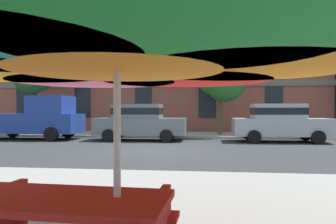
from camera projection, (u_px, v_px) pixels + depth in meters
name	position (u px, v px, depth m)	size (l,w,h in m)	color
ground_plane	(153.00, 150.00, 11.65)	(120.00, 120.00, 0.00)	#2D3033
sidewalk_far	(172.00, 135.00, 18.41)	(56.00, 3.60, 0.12)	#B2ADA3
apartment_building	(181.00, 52.00, 26.51)	(41.90, 12.08, 12.80)	#934C3D
pickup_blue	(35.00, 119.00, 16.07)	(5.10, 2.12, 2.20)	navy
sedan_gray	(140.00, 121.00, 15.46)	(4.40, 1.98, 1.78)	slate
sedan_silver	(280.00, 122.00, 14.71)	(4.40, 1.98, 1.78)	#A8AAB2
street_tree_left	(34.00, 71.00, 19.19)	(2.54, 2.80, 5.17)	#4C3823
street_tree_middle	(222.00, 78.00, 17.65)	(2.79, 2.32, 4.57)	brown
patio_umbrella	(117.00, 38.00, 2.57)	(3.88, 3.60, 2.41)	silver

